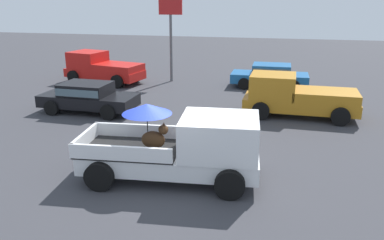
{
  "coord_description": "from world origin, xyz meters",
  "views": [
    {
      "loc": [
        2.86,
        -9.91,
        5.05
      ],
      "look_at": [
        0.16,
        2.16,
        1.1
      ],
      "focal_mm": 36.61,
      "sensor_mm": 36.0,
      "label": 1
    }
  ],
  "objects_px": {
    "pickup_truck_far": "(101,68)",
    "pickup_truck_red": "(295,96)",
    "pickup_truck_main": "(186,147)",
    "motel_sign": "(171,24)",
    "parked_sedan_far": "(88,96)",
    "parked_sedan_near": "(270,75)"
  },
  "relations": [
    {
      "from": "parked_sedan_near",
      "to": "parked_sedan_far",
      "type": "distance_m",
      "value": 10.42
    },
    {
      "from": "pickup_truck_main",
      "to": "motel_sign",
      "type": "height_order",
      "value": "motel_sign"
    },
    {
      "from": "motel_sign",
      "to": "parked_sedan_far",
      "type": "bearing_deg",
      "value": -104.49
    },
    {
      "from": "motel_sign",
      "to": "pickup_truck_far",
      "type": "bearing_deg",
      "value": -163.53
    },
    {
      "from": "pickup_truck_red",
      "to": "parked_sedan_near",
      "type": "xyz_separation_m",
      "value": [
        -1.24,
        5.44,
        -0.13
      ]
    },
    {
      "from": "parked_sedan_far",
      "to": "parked_sedan_near",
      "type": "bearing_deg",
      "value": 43.04
    },
    {
      "from": "parked_sedan_far",
      "to": "motel_sign",
      "type": "height_order",
      "value": "motel_sign"
    },
    {
      "from": "parked_sedan_far",
      "to": "motel_sign",
      "type": "relative_size",
      "value": 0.9
    },
    {
      "from": "pickup_truck_main",
      "to": "pickup_truck_far",
      "type": "relative_size",
      "value": 1.02
    },
    {
      "from": "pickup_truck_red",
      "to": "pickup_truck_far",
      "type": "xyz_separation_m",
      "value": [
        -11.25,
        4.66,
        0.0
      ]
    },
    {
      "from": "pickup_truck_main",
      "to": "motel_sign",
      "type": "relative_size",
      "value": 1.07
    },
    {
      "from": "parked_sedan_far",
      "to": "pickup_truck_far",
      "type": "bearing_deg",
      "value": 111.58
    },
    {
      "from": "pickup_truck_red",
      "to": "motel_sign",
      "type": "height_order",
      "value": "motel_sign"
    },
    {
      "from": "pickup_truck_main",
      "to": "motel_sign",
      "type": "bearing_deg",
      "value": 102.53
    },
    {
      "from": "parked_sedan_far",
      "to": "motel_sign",
      "type": "xyz_separation_m",
      "value": [
        1.88,
        7.27,
        2.7
      ]
    },
    {
      "from": "parked_sedan_far",
      "to": "pickup_truck_main",
      "type": "bearing_deg",
      "value": -42.01
    },
    {
      "from": "pickup_truck_far",
      "to": "pickup_truck_red",
      "type": "bearing_deg",
      "value": 170.41
    },
    {
      "from": "parked_sedan_near",
      "to": "motel_sign",
      "type": "relative_size",
      "value": 0.89
    },
    {
      "from": "pickup_truck_main",
      "to": "pickup_truck_far",
      "type": "height_order",
      "value": "pickup_truck_main"
    },
    {
      "from": "pickup_truck_main",
      "to": "pickup_truck_far",
      "type": "distance_m",
      "value": 14.24
    },
    {
      "from": "pickup_truck_main",
      "to": "parked_sedan_near",
      "type": "xyz_separation_m",
      "value": [
        1.96,
        12.52,
        -0.24
      ]
    },
    {
      "from": "pickup_truck_red",
      "to": "motel_sign",
      "type": "relative_size",
      "value": 1.0
    }
  ]
}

